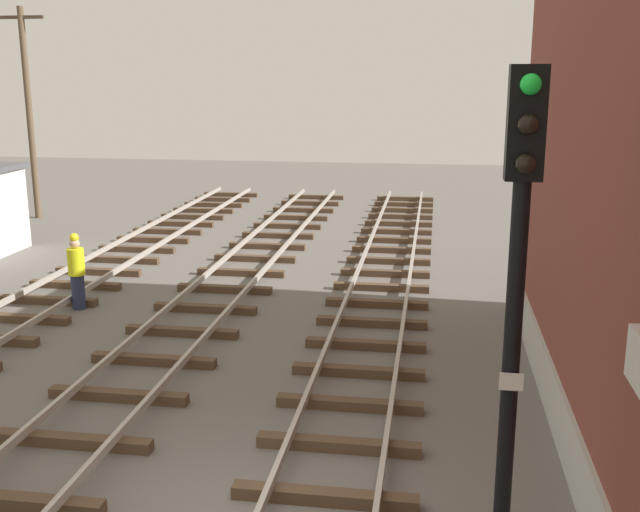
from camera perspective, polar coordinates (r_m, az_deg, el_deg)
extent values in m
cube|color=#4C3826|center=(10.53, 0.34, -17.69)|extent=(2.50, 0.24, 0.18)
cube|color=#4C3826|center=(11.79, 1.41, -14.04)|extent=(2.50, 0.24, 0.18)
cube|color=#4C3826|center=(13.09, 2.24, -11.10)|extent=(2.50, 0.24, 0.18)
cube|color=#4C3826|center=(14.42, 2.91, -8.70)|extent=(2.50, 0.24, 0.18)
cube|color=#4C3826|center=(15.78, 3.46, -6.71)|extent=(2.50, 0.24, 0.18)
cube|color=#4C3826|center=(17.15, 3.91, -5.03)|extent=(2.50, 0.24, 0.18)
cube|color=#4C3826|center=(18.54, 4.30, -3.60)|extent=(2.50, 0.24, 0.18)
cube|color=#4C3826|center=(19.93, 4.63, -2.37)|extent=(2.50, 0.24, 0.18)
cube|color=#4C3826|center=(21.34, 4.92, -1.31)|extent=(2.50, 0.24, 0.18)
cube|color=#4C3826|center=(22.75, 5.17, -0.37)|extent=(2.50, 0.24, 0.18)
cube|color=#4C3826|center=(24.17, 5.39, 0.45)|extent=(2.50, 0.24, 0.18)
cube|color=#4C3826|center=(25.59, 5.59, 1.19)|extent=(2.50, 0.24, 0.18)
cube|color=#4C3826|center=(27.02, 5.77, 1.84)|extent=(2.50, 0.24, 0.18)
cube|color=#4C3826|center=(28.45, 5.93, 2.43)|extent=(2.50, 0.24, 0.18)
cube|color=#4C3826|center=(29.88, 6.07, 2.97)|extent=(2.50, 0.24, 0.18)
cube|color=#4C3826|center=(31.31, 6.20, 3.45)|extent=(2.50, 0.24, 0.18)
cube|color=#4C3826|center=(32.75, 6.32, 3.90)|extent=(2.50, 0.24, 0.18)
cube|color=#4C3826|center=(34.19, 6.43, 4.30)|extent=(2.50, 0.24, 0.18)
cube|color=#9E9389|center=(9.95, -4.64, -18.68)|extent=(0.08, 52.57, 0.14)
cube|color=#4C3826|center=(11.18, -22.10, -16.76)|extent=(2.50, 0.24, 0.18)
cube|color=#4C3826|center=(12.48, -18.09, -13.12)|extent=(2.50, 0.24, 0.18)
cube|color=#4C3826|center=(13.86, -14.94, -10.13)|extent=(2.50, 0.24, 0.18)
cube|color=#4C3826|center=(15.30, -12.41, -7.68)|extent=(2.50, 0.24, 0.18)
cube|color=#4C3826|center=(16.79, -10.35, -5.64)|extent=(2.50, 0.24, 0.18)
cube|color=#4C3826|center=(18.32, -8.64, -3.93)|extent=(2.50, 0.24, 0.18)
cube|color=#4C3826|center=(19.87, -7.20, -2.49)|extent=(2.50, 0.24, 0.18)
cube|color=#4C3826|center=(21.45, -5.97, -1.25)|extent=(2.50, 0.24, 0.18)
cube|color=#4C3826|center=(23.04, -4.92, -0.19)|extent=(2.50, 0.24, 0.18)
cube|color=#4C3826|center=(24.65, -4.00, 0.74)|extent=(2.50, 0.24, 0.18)
cube|color=#4C3826|center=(26.26, -3.19, 1.55)|extent=(2.50, 0.24, 0.18)
cube|color=#4C3826|center=(27.89, -2.48, 2.27)|extent=(2.50, 0.24, 0.18)
cube|color=#4C3826|center=(29.52, -1.84, 2.91)|extent=(2.50, 0.24, 0.18)
cube|color=#4C3826|center=(31.17, -1.27, 3.48)|extent=(2.50, 0.24, 0.18)
cube|color=#4C3826|center=(32.81, -0.76, 4.00)|extent=(2.50, 0.24, 0.18)
cube|color=#4C3826|center=(34.46, -0.29, 4.46)|extent=(2.50, 0.24, 0.18)
cube|color=#9E9389|center=(10.78, -18.74, -16.69)|extent=(0.08, 52.57, 0.14)
cube|color=#4C3826|center=(18.73, -21.79, -4.39)|extent=(2.50, 0.24, 0.18)
cube|color=#4C3826|center=(19.90, -19.75, -3.18)|extent=(2.50, 0.24, 0.18)
cube|color=#4C3826|center=(21.11, -17.95, -2.10)|extent=(2.50, 0.24, 0.18)
cube|color=#4C3826|center=(22.34, -16.35, -1.14)|extent=(2.50, 0.24, 0.18)
cube|color=#4C3826|center=(23.59, -14.91, -0.28)|extent=(2.50, 0.24, 0.18)
cube|color=#4C3826|center=(24.86, -13.62, 0.50)|extent=(2.50, 0.24, 0.18)
cube|color=#4C3826|center=(26.15, -12.46, 1.20)|extent=(2.50, 0.24, 0.18)
cube|color=#4C3826|center=(27.45, -11.41, 1.83)|extent=(2.50, 0.24, 0.18)
cube|color=#4C3826|center=(28.76, -10.45, 2.40)|extent=(2.50, 0.24, 0.18)
cube|color=#4C3826|center=(30.08, -9.57, 2.93)|extent=(2.50, 0.24, 0.18)
cube|color=#4C3826|center=(31.41, -8.77, 3.40)|extent=(2.50, 0.24, 0.18)
cube|color=#4C3826|center=(32.75, -8.03, 3.84)|extent=(2.50, 0.24, 0.18)
cube|color=#4C3826|center=(34.09, -7.35, 4.25)|extent=(2.50, 0.24, 0.18)
cube|color=#4C3826|center=(35.44, -6.72, 4.62)|extent=(2.50, 0.24, 0.18)
cylinder|color=black|center=(8.27, 14.04, -10.26)|extent=(0.18, 0.18, 4.54)
cube|color=black|center=(7.60, 15.27, 9.62)|extent=(0.36, 0.24, 1.10)
sphere|color=#19E53F|center=(7.41, 15.60, 12.36)|extent=(0.20, 0.20, 0.20)
sphere|color=black|center=(7.42, 15.42, 9.53)|extent=(0.20, 0.20, 0.20)
sphere|color=black|center=(7.45, 15.24, 6.72)|extent=(0.20, 0.20, 0.20)
cube|color=white|center=(8.05, 14.22, -9.18)|extent=(0.24, 0.03, 0.18)
cube|color=#B2B2AD|center=(10.30, 19.62, -16.99)|extent=(0.08, 18.96, 0.90)
cylinder|color=brown|center=(31.55, -21.04, 9.87)|extent=(0.24, 0.24, 8.00)
cube|color=#4C3D2D|center=(31.58, -21.61, 16.38)|extent=(1.80, 0.12, 0.12)
cylinder|color=#262D4C|center=(19.19, -17.75, -2.58)|extent=(0.32, 0.32, 0.85)
cylinder|color=yellow|center=(19.01, -17.91, -0.41)|extent=(0.40, 0.40, 0.65)
sphere|color=tan|center=(18.91, -18.01, 0.90)|extent=(0.24, 0.24, 0.24)
sphere|color=yellow|center=(18.88, -18.04, 1.31)|extent=(0.22, 0.22, 0.22)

